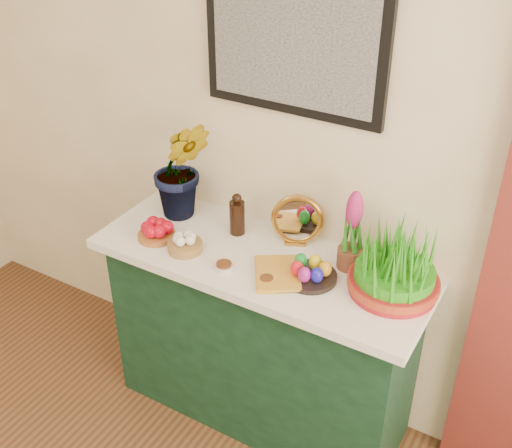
{
  "coord_description": "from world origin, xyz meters",
  "views": [
    {
      "loc": [
        1.04,
        0.15,
        2.39
      ],
      "look_at": [
        -0.01,
        1.95,
        1.07
      ],
      "focal_mm": 45.0,
      "sensor_mm": 36.0,
      "label": 1
    }
  ],
  "objects_px": {
    "hyacinth_green": "(181,153)",
    "book": "(255,273)",
    "sideboard": "(262,341)",
    "mirror": "(298,220)",
    "wheatgrass_sabzeh": "(396,264)"
  },
  "relations": [
    {
      "from": "mirror",
      "to": "wheatgrass_sabzeh",
      "type": "bearing_deg",
      "value": -13.83
    },
    {
      "from": "mirror",
      "to": "book",
      "type": "distance_m",
      "value": 0.31
    },
    {
      "from": "mirror",
      "to": "wheatgrass_sabzeh",
      "type": "xyz_separation_m",
      "value": [
        0.46,
        -0.11,
        0.02
      ]
    },
    {
      "from": "hyacinth_green",
      "to": "wheatgrass_sabzeh",
      "type": "height_order",
      "value": "hyacinth_green"
    },
    {
      "from": "sideboard",
      "to": "wheatgrass_sabzeh",
      "type": "height_order",
      "value": "wheatgrass_sabzeh"
    },
    {
      "from": "hyacinth_green",
      "to": "wheatgrass_sabzeh",
      "type": "relative_size",
      "value": 1.78
    },
    {
      "from": "mirror",
      "to": "book",
      "type": "relative_size",
      "value": 0.99
    },
    {
      "from": "sideboard",
      "to": "book",
      "type": "relative_size",
      "value": 5.75
    },
    {
      "from": "book",
      "to": "wheatgrass_sabzeh",
      "type": "distance_m",
      "value": 0.53
    },
    {
      "from": "book",
      "to": "hyacinth_green",
      "type": "bearing_deg",
      "value": 122.51
    },
    {
      "from": "hyacinth_green",
      "to": "book",
      "type": "relative_size",
      "value": 2.69
    },
    {
      "from": "wheatgrass_sabzeh",
      "to": "sideboard",
      "type": "bearing_deg",
      "value": -174.99
    },
    {
      "from": "hyacinth_green",
      "to": "book",
      "type": "bearing_deg",
      "value": -59.16
    },
    {
      "from": "mirror",
      "to": "wheatgrass_sabzeh",
      "type": "distance_m",
      "value": 0.48
    },
    {
      "from": "hyacinth_green",
      "to": "sideboard",
      "type": "bearing_deg",
      "value": -46.75
    }
  ]
}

